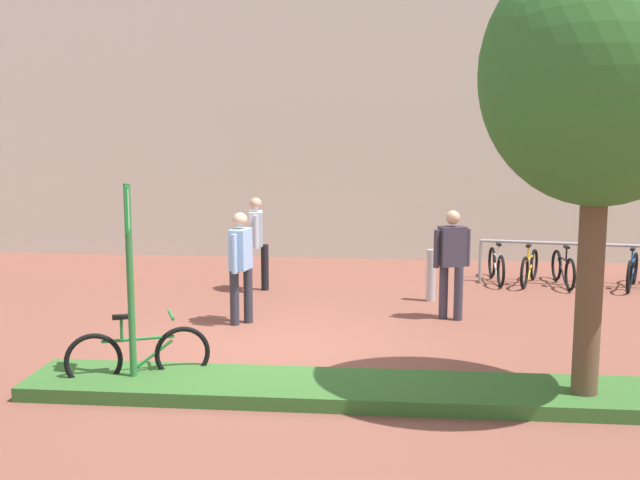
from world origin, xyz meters
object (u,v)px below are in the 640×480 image
(person_shirt_blue, at_px, (241,261))
(person_casual_tan, at_px, (256,238))
(bollard_steel, at_px, (431,275))
(tree_sidewalk, at_px, (601,76))
(bike_at_sign, at_px, (139,356))
(bike_rack_cluster, at_px, (580,268))
(parking_sign_post, at_px, (129,256))
(person_suited_dark, at_px, (452,257))

(person_shirt_blue, bearing_deg, person_casual_tan, 94.53)
(person_casual_tan, bearing_deg, bollard_steel, -8.81)
(bollard_steel, distance_m, person_shirt_blue, 3.51)
(tree_sidewalk, xyz_separation_m, bike_at_sign, (-5.04, 0.24, -3.18))
(tree_sidewalk, bearing_deg, bollard_steel, 106.24)
(bike_at_sign, bearing_deg, bike_rack_cluster, 43.85)
(tree_sidewalk, bearing_deg, bike_rack_cluster, 77.56)
(parking_sign_post, height_order, bike_rack_cluster, parking_sign_post)
(parking_sign_post, height_order, person_shirt_blue, parking_sign_post)
(person_casual_tan, bearing_deg, tree_sidewalk, -49.81)
(bike_at_sign, xyz_separation_m, person_suited_dark, (3.86, 3.45, 0.63))
(tree_sidewalk, height_order, bike_at_sign, tree_sidewalk)
(person_suited_dark, bearing_deg, bike_at_sign, -138.21)
(bike_rack_cluster, bearing_deg, bollard_steel, -151.92)
(parking_sign_post, distance_m, person_shirt_blue, 3.15)
(tree_sidewalk, bearing_deg, bike_at_sign, 177.23)
(bike_at_sign, relative_size, person_suited_dark, 0.92)
(parking_sign_post, xyz_separation_m, person_shirt_blue, (0.66, 3.03, -0.58))
(tree_sidewalk, relative_size, person_suited_dark, 2.86)
(bollard_steel, xyz_separation_m, person_shirt_blue, (-2.95, -1.82, 0.53))
(bollard_steel, bearing_deg, parking_sign_post, -126.63)
(person_shirt_blue, bearing_deg, bike_at_sign, -102.81)
(parking_sign_post, bearing_deg, bike_rack_cluster, 44.61)
(parking_sign_post, xyz_separation_m, bike_rack_cluster, (6.47, 6.38, -1.22))
(tree_sidewalk, xyz_separation_m, bike_rack_cluster, (1.42, 6.45, -3.18))
(tree_sidewalk, distance_m, parking_sign_post, 5.41)
(parking_sign_post, relative_size, person_shirt_blue, 1.39)
(bike_rack_cluster, height_order, bollard_steel, bollard_steel)
(parking_sign_post, bearing_deg, tree_sidewalk, -0.78)
(bike_at_sign, height_order, bike_rack_cluster, bike_at_sign)
(person_suited_dark, distance_m, person_casual_tan, 3.80)
(person_casual_tan, bearing_deg, person_suited_dark, -26.85)
(bike_at_sign, bearing_deg, bollard_steel, 52.41)
(bike_rack_cluster, xyz_separation_m, bollard_steel, (-2.86, -1.52, 0.10))
(tree_sidewalk, xyz_separation_m, person_shirt_blue, (-4.39, 3.10, -2.54))
(person_suited_dark, height_order, person_casual_tan, same)
(tree_sidewalk, xyz_separation_m, person_casual_tan, (-4.57, 5.41, -2.54))
(bike_at_sign, xyz_separation_m, bollard_steel, (3.60, 4.68, 0.10))
(bike_at_sign, relative_size, person_shirt_blue, 0.92)
(person_casual_tan, bearing_deg, person_shirt_blue, -85.47)
(parking_sign_post, distance_m, bike_rack_cluster, 9.16)
(bike_at_sign, height_order, person_shirt_blue, person_shirt_blue)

